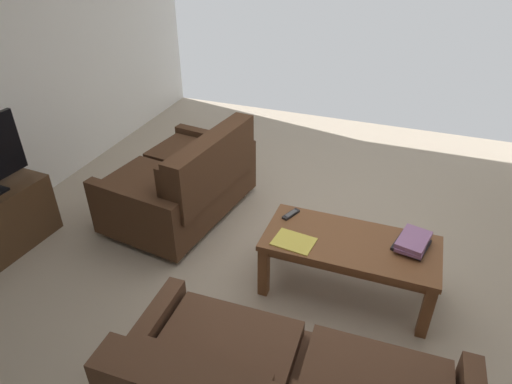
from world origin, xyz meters
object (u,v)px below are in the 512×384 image
book_stack (413,242)px  tv_remote (291,214)px  loveseat_near (185,181)px  loose_magazine (294,241)px  coffee_table (350,249)px

book_stack → tv_remote: size_ratio=1.89×
loveseat_near → loose_magazine: size_ratio=5.18×
loveseat_near → tv_remote: bearing=162.9°
book_stack → coffee_table: bearing=11.7°
book_stack → tv_remote: (0.87, -0.07, -0.03)m
coffee_table → loose_magazine: loose_magazine is taller
book_stack → loose_magazine: (0.76, 0.22, -0.04)m
loveseat_near → coffee_table: size_ratio=1.19×
coffee_table → tv_remote: size_ratio=7.27×
tv_remote → loveseat_near: bearing=-17.1°
coffee_table → book_stack: book_stack is taller
loveseat_near → tv_remote: 1.13m
loose_magazine → loveseat_near: bearing=68.6°
coffee_table → loose_magazine: size_ratio=4.35×
loose_magazine → book_stack: bearing=-66.9°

